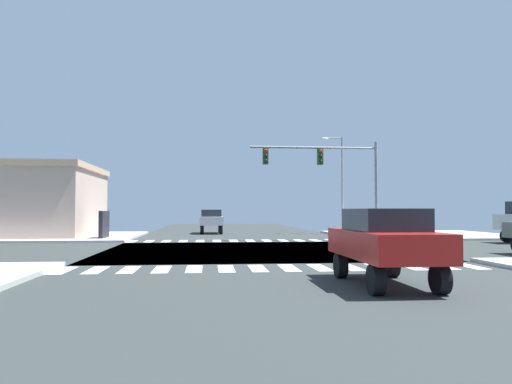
{
  "coord_description": "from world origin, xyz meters",
  "views": [
    {
      "loc": [
        -2.37,
        -23.43,
        1.84
      ],
      "look_at": [
        0.51,
        6.24,
        2.91
      ],
      "focal_mm": 35.82,
      "sensor_mm": 36.0,
      "label": 1
    }
  ],
  "objects_px": {
    "sedan_trailing_4": "(385,240)",
    "sedan_outer_5": "(211,219)",
    "bank_building": "(1,201)",
    "street_lamp": "(339,175)",
    "traffic_signal_mast": "(326,166)"
  },
  "relations": [
    {
      "from": "sedan_trailing_4",
      "to": "sedan_outer_5",
      "type": "xyz_separation_m",
      "value": [
        -4.0,
        28.36,
        0.0
      ]
    },
    {
      "from": "bank_building",
      "to": "sedan_outer_5",
      "type": "bearing_deg",
      "value": 16.53
    },
    {
      "from": "sedan_trailing_4",
      "to": "street_lamp",
      "type": "bearing_deg",
      "value": 77.45
    },
    {
      "from": "bank_building",
      "to": "sedan_trailing_4",
      "type": "xyz_separation_m",
      "value": [
        18.35,
        -24.1,
        -1.34
      ]
    },
    {
      "from": "traffic_signal_mast",
      "to": "bank_building",
      "type": "relative_size",
      "value": 0.56
    },
    {
      "from": "sedan_trailing_4",
      "to": "bank_building",
      "type": "bearing_deg",
      "value": 127.28
    },
    {
      "from": "bank_building",
      "to": "sedan_trailing_4",
      "type": "height_order",
      "value": "bank_building"
    },
    {
      "from": "traffic_signal_mast",
      "to": "sedan_trailing_4",
      "type": "relative_size",
      "value": 1.85
    },
    {
      "from": "street_lamp",
      "to": "sedan_trailing_4",
      "type": "distance_m",
      "value": 27.99
    },
    {
      "from": "street_lamp",
      "to": "bank_building",
      "type": "bearing_deg",
      "value": -172.97
    },
    {
      "from": "sedan_outer_5",
      "to": "street_lamp",
      "type": "bearing_deg",
      "value": 172.89
    },
    {
      "from": "sedan_trailing_4",
      "to": "sedan_outer_5",
      "type": "bearing_deg",
      "value": 98.03
    },
    {
      "from": "bank_building",
      "to": "sedan_trailing_4",
      "type": "relative_size",
      "value": 3.28
    },
    {
      "from": "bank_building",
      "to": "sedan_outer_5",
      "type": "relative_size",
      "value": 3.28
    },
    {
      "from": "street_lamp",
      "to": "sedan_outer_5",
      "type": "relative_size",
      "value": 1.77
    }
  ]
}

